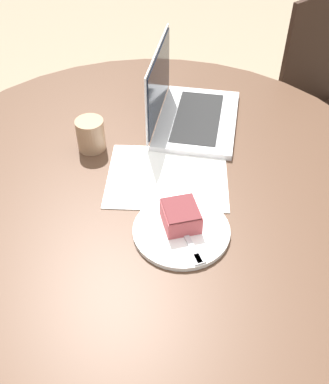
% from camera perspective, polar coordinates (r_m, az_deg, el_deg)
% --- Properties ---
extents(ground_plane, '(12.00, 12.00, 0.00)m').
position_cam_1_polar(ground_plane, '(1.78, -1.33, -16.50)').
color(ground_plane, gray).
extents(dining_table, '(1.36, 1.36, 0.75)m').
position_cam_1_polar(dining_table, '(1.27, -1.78, -2.07)').
color(dining_table, '#4C3323').
rests_on(dining_table, ground_plane).
extents(chair, '(0.54, 0.54, 0.97)m').
position_cam_1_polar(chair, '(1.96, 20.06, 8.65)').
color(chair, black).
rests_on(chair, ground_plane).
extents(paper_document, '(0.40, 0.38, 0.00)m').
position_cam_1_polar(paper_document, '(1.20, 0.36, 1.99)').
color(paper_document, white).
rests_on(paper_document, dining_table).
extents(plate, '(0.23, 0.23, 0.01)m').
position_cam_1_polar(plate, '(1.06, 2.16, -4.92)').
color(plate, white).
rests_on(plate, dining_table).
extents(cake_slice, '(0.12, 0.12, 0.05)m').
position_cam_1_polar(cake_slice, '(1.05, 2.07, -3.03)').
color(cake_slice, '#B74C51').
rests_on(cake_slice, plate).
extents(fork, '(0.14, 0.12, 0.00)m').
position_cam_1_polar(fork, '(1.02, 3.16, -6.29)').
color(fork, silver).
rests_on(fork, plate).
extents(coffee_glass, '(0.08, 0.08, 0.09)m').
position_cam_1_polar(coffee_glass, '(1.29, -9.35, 7.20)').
color(coffee_glass, '#997556').
rests_on(coffee_glass, dining_table).
extents(laptop, '(0.35, 0.40, 0.23)m').
position_cam_1_polar(laptop, '(1.38, 2.94, 10.33)').
color(laptop, silver).
rests_on(laptop, dining_table).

